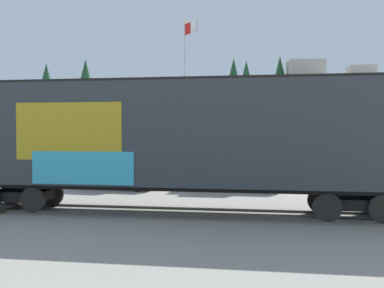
{
  "coord_description": "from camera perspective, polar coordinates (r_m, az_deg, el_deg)",
  "views": [
    {
      "loc": [
        2.81,
        -14.83,
        2.86
      ],
      "look_at": [
        0.4,
        2.55,
        2.38
      ],
      "focal_mm": 39.9,
      "sensor_mm": 36.0,
      "label": 1
    }
  ],
  "objects": [
    {
      "name": "parked_car_tan",
      "position": [
        21.18,
        5.34,
        -3.81
      ],
      "size": [
        4.73,
        2.0,
        1.79
      ],
      "color": "#9E8966",
      "rests_on": "ground_plane"
    },
    {
      "name": "parked_car_black",
      "position": [
        22.15,
        -9.93,
        -3.72
      ],
      "size": [
        4.45,
        2.39,
        1.68
      ],
      "color": "black",
      "rests_on": "ground_plane"
    },
    {
      "name": "parked_car_white",
      "position": [
        22.2,
        22.76,
        -3.83
      ],
      "size": [
        4.85,
        2.18,
        1.65
      ],
      "color": "silver",
      "rests_on": "ground_plane"
    },
    {
      "name": "track",
      "position": [
        15.3,
        -1.68,
        -9.07
      ],
      "size": [
        60.01,
        3.14,
        0.08
      ],
      "color": "#4C4742",
      "rests_on": "ground_plane"
    },
    {
      "name": "hillside",
      "position": [
        93.79,
        6.22,
        3.85
      ],
      "size": [
        131.76,
        31.83,
        17.84
      ],
      "color": "silver",
      "rests_on": "ground_plane"
    },
    {
      "name": "ground_plane",
      "position": [
        15.36,
        -2.81,
        -9.17
      ],
      "size": [
        260.0,
        260.0,
        0.0
      ],
      "primitive_type": "plane",
      "color": "gray"
    },
    {
      "name": "freight_car",
      "position": [
        15.06,
        -2.14,
        1.1
      ],
      "size": [
        16.9,
        2.94,
        4.8
      ],
      "color": "#33383D",
      "rests_on": "ground_plane"
    },
    {
      "name": "flagpole",
      "position": [
        27.37,
        -0.74,
        8.46
      ],
      "size": [
        1.02,
        1.16,
        10.02
      ],
      "color": "silver",
      "rests_on": "ground_plane"
    }
  ]
}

